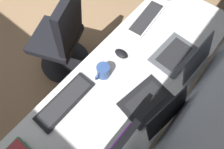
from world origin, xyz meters
TOP-DOWN VIEW (x-y plane):
  - floor_plane at (0.00, 0.00)m, footprint 4.69×4.69m
  - desk at (0.12, 1.58)m, footprint 2.30×0.70m
  - laptop_leftmost at (-0.37, 1.78)m, footprint 0.36×0.33m
  - laptop_left at (0.06, 1.82)m, footprint 0.37×0.35m
  - keyboard_main at (-0.53, 1.36)m, footprint 0.43×0.17m
  - keyboard_spare at (0.38, 1.35)m, footprint 0.42×0.15m
  - mouse_main at (-0.13, 1.42)m, footprint 0.06×0.10m
  - coffee_mug at (0.08, 1.42)m, footprint 0.13×0.09m
  - office_chair at (-0.04, 0.79)m, footprint 0.57×0.61m

SIDE VIEW (x-z plane):
  - floor_plane at x=0.00m, z-range 0.00..0.00m
  - office_chair at x=-0.04m, z-range -0.03..0.94m
  - desk at x=0.12m, z-range 0.30..1.03m
  - keyboard_main at x=-0.53m, z-range 0.73..0.75m
  - keyboard_spare at x=0.38m, z-range 0.73..0.75m
  - mouse_main at x=-0.13m, z-range 0.73..0.76m
  - laptop_left at x=0.06m, z-range 0.67..0.89m
  - laptop_leftmost at x=-0.37m, z-range 0.67..0.89m
  - coffee_mug at x=0.08m, z-range 0.73..0.84m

